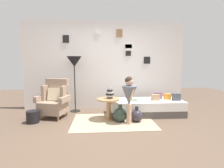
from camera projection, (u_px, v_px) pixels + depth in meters
ground_plane at (108, 131)px, 3.52m from camera, size 12.00×12.00×0.00m
gallery_wall at (105, 65)px, 5.30m from camera, size 4.80×0.12×2.60m
rug at (113, 121)px, 4.11m from camera, size 1.89×1.29×0.01m
armchair at (55, 100)px, 4.45m from camera, size 0.86×0.74×0.97m
daybed at (146, 107)px, 4.66m from camera, size 1.91×0.82×0.40m
pillow_head at (176, 97)px, 4.56m from camera, size 0.20×0.12×0.19m
pillow_mid at (167, 97)px, 4.72m from camera, size 0.18×0.14×0.15m
pillow_back at (158, 95)px, 4.76m from camera, size 0.19×0.13×0.19m
pillow_extra at (156, 97)px, 4.58m from camera, size 0.21×0.13×0.16m
side_table at (109, 105)px, 4.21m from camera, size 0.55×0.55×0.52m
vase_striped at (110, 94)px, 4.22m from camera, size 0.19×0.19×0.27m
floor_lamp at (74, 64)px, 4.85m from camera, size 0.41×0.41×1.56m
person_child at (129, 94)px, 3.89m from camera, size 0.34×0.34×1.08m
book_on_daybed at (133, 100)px, 4.60m from camera, size 0.26×0.22×0.03m
demijohn_near at (120, 115)px, 4.10m from camera, size 0.33×0.33×0.41m
demijohn_far at (137, 116)px, 4.09m from camera, size 0.28×0.28×0.37m
magazine_basket at (33, 117)px, 4.03m from camera, size 0.28×0.28×0.28m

